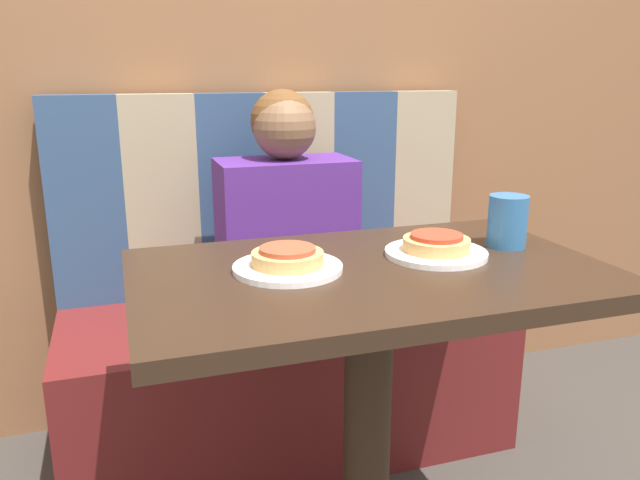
{
  "coord_description": "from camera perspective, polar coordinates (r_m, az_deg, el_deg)",
  "views": [
    {
      "loc": [
        -0.46,
        -1.08,
        1.15
      ],
      "look_at": [
        0.0,
        0.32,
        0.75
      ],
      "focal_mm": 35.0,
      "sensor_mm": 36.0,
      "label": 1
    }
  ],
  "objects": [
    {
      "name": "pizza_right",
      "position": [
        1.32,
        10.59,
        -0.26
      ],
      "size": [
        0.14,
        0.14,
        0.04
      ],
      "color": "tan",
      "rests_on": "plate_right"
    },
    {
      "name": "booth_seat",
      "position": [
        2.01,
        -2.92,
        -12.29
      ],
      "size": [
        1.33,
        0.55,
        0.45
      ],
      "color": "#5B1919",
      "rests_on": "ground_plane"
    },
    {
      "name": "drinking_cup",
      "position": [
        1.42,
        16.77,
        1.65
      ],
      "size": [
        0.09,
        0.09,
        0.11
      ],
      "color": "#2D669E",
      "rests_on": "dining_table"
    },
    {
      "name": "plate_right",
      "position": [
        1.33,
        10.55,
        -1.19
      ],
      "size": [
        0.21,
        0.21,
        0.01
      ],
      "color": "white",
      "rests_on": "dining_table"
    },
    {
      "name": "booth_backrest",
      "position": [
        2.05,
        -4.91,
        4.38
      ],
      "size": [
        1.33,
        0.07,
        0.63
      ],
      "color": "navy",
      "rests_on": "booth_seat"
    },
    {
      "name": "person",
      "position": [
        1.83,
        -3.17,
        2.65
      ],
      "size": [
        0.39,
        0.22,
        0.65
      ],
      "color": "#4C237A",
      "rests_on": "booth_seat"
    },
    {
      "name": "wall_back",
      "position": [
        2.1,
        -5.85,
        19.14
      ],
      "size": [
        7.0,
        0.05,
        2.6
      ],
      "color": "brown",
      "rests_on": "ground_plane"
    },
    {
      "name": "pizza_left",
      "position": [
        1.2,
        -2.98,
        -1.55
      ],
      "size": [
        0.14,
        0.14,
        0.04
      ],
      "color": "tan",
      "rests_on": "plate_left"
    },
    {
      "name": "dining_table",
      "position": [
        1.28,
        4.53,
        -8.01
      ],
      "size": [
        0.93,
        0.57,
        0.78
      ],
      "color": "black",
      "rests_on": "ground_plane"
    },
    {
      "name": "plate_left",
      "position": [
        1.21,
        -2.97,
        -2.56
      ],
      "size": [
        0.21,
        0.21,
        0.01
      ],
      "color": "white",
      "rests_on": "dining_table"
    }
  ]
}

